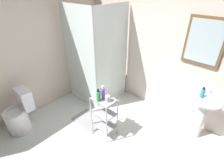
{
  "coord_description": "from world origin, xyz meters",
  "views": [
    {
      "loc": [
        1.22,
        -0.97,
        2.3
      ],
      "look_at": [
        -0.44,
        0.85,
        0.8
      ],
      "focal_mm": 26.97,
      "sensor_mm": 36.0,
      "label": 1
    }
  ],
  "objects_px": {
    "storage_cart": "(104,114)",
    "hand_soap_bottle": "(202,93)",
    "rinse_cup": "(108,99)",
    "toilet": "(19,115)",
    "conditioner_bottle_purple": "(103,93)",
    "bath_mat": "(89,120)",
    "shampoo_bottle_blue": "(102,91)",
    "pedestal_sink": "(203,110)",
    "shower_stall": "(97,79)",
    "body_wash_bottle_green": "(99,96)"
  },
  "relations": [
    {
      "from": "pedestal_sink",
      "to": "toilet",
      "type": "xyz_separation_m",
      "value": [
        -2.38,
        -1.93,
        -0.26
      ]
    },
    {
      "from": "storage_cart",
      "to": "body_wash_bottle_green",
      "type": "relative_size",
      "value": 3.61
    },
    {
      "from": "body_wash_bottle_green",
      "to": "shower_stall",
      "type": "bearing_deg",
      "value": 138.11
    },
    {
      "from": "storage_cart",
      "to": "bath_mat",
      "type": "distance_m",
      "value": 0.61
    },
    {
      "from": "pedestal_sink",
      "to": "hand_soap_bottle",
      "type": "bearing_deg",
      "value": -153.5
    },
    {
      "from": "toilet",
      "to": "conditioner_bottle_purple",
      "type": "bearing_deg",
      "value": 38.95
    },
    {
      "from": "conditioner_bottle_purple",
      "to": "body_wash_bottle_green",
      "type": "bearing_deg",
      "value": -93.83
    },
    {
      "from": "pedestal_sink",
      "to": "storage_cart",
      "type": "height_order",
      "value": "pedestal_sink"
    },
    {
      "from": "toilet",
      "to": "rinse_cup",
      "type": "distance_m",
      "value": 1.63
    },
    {
      "from": "toilet",
      "to": "hand_soap_bottle",
      "type": "distance_m",
      "value": 3.03
    },
    {
      "from": "conditioner_bottle_purple",
      "to": "rinse_cup",
      "type": "xyz_separation_m",
      "value": [
        0.1,
        -0.01,
        -0.05
      ]
    },
    {
      "from": "body_wash_bottle_green",
      "to": "rinse_cup",
      "type": "xyz_separation_m",
      "value": [
        0.11,
        0.08,
        -0.04
      ]
    },
    {
      "from": "pedestal_sink",
      "to": "shower_stall",
      "type": "bearing_deg",
      "value": -171.69
    },
    {
      "from": "toilet",
      "to": "shampoo_bottle_blue",
      "type": "height_order",
      "value": "shampoo_bottle_blue"
    },
    {
      "from": "storage_cart",
      "to": "shampoo_bottle_blue",
      "type": "distance_m",
      "value": 0.39
    },
    {
      "from": "toilet",
      "to": "rinse_cup",
      "type": "bearing_deg",
      "value": 36.27
    },
    {
      "from": "toilet",
      "to": "shower_stall",
      "type": "bearing_deg",
      "value": 80.36
    },
    {
      "from": "storage_cart",
      "to": "hand_soap_bottle",
      "type": "relative_size",
      "value": 4.43
    },
    {
      "from": "pedestal_sink",
      "to": "bath_mat",
      "type": "relative_size",
      "value": 1.35
    },
    {
      "from": "shower_stall",
      "to": "hand_soap_bottle",
      "type": "bearing_deg",
      "value": 7.55
    },
    {
      "from": "shampoo_bottle_blue",
      "to": "conditioner_bottle_purple",
      "type": "height_order",
      "value": "conditioner_bottle_purple"
    },
    {
      "from": "hand_soap_bottle",
      "to": "shower_stall",
      "type": "bearing_deg",
      "value": -172.45
    },
    {
      "from": "bath_mat",
      "to": "shampoo_bottle_blue",
      "type": "bearing_deg",
      "value": 11.21
    },
    {
      "from": "toilet",
      "to": "shampoo_bottle_blue",
      "type": "distance_m",
      "value": 1.55
    },
    {
      "from": "hand_soap_bottle",
      "to": "pedestal_sink",
      "type": "bearing_deg",
      "value": 26.5
    },
    {
      "from": "body_wash_bottle_green",
      "to": "shampoo_bottle_blue",
      "type": "distance_m",
      "value": 0.17
    },
    {
      "from": "bath_mat",
      "to": "body_wash_bottle_green",
      "type": "bearing_deg",
      "value": -12.1
    },
    {
      "from": "pedestal_sink",
      "to": "hand_soap_bottle",
      "type": "relative_size",
      "value": 4.85
    },
    {
      "from": "body_wash_bottle_green",
      "to": "hand_soap_bottle",
      "type": "bearing_deg",
      "value": 42.5
    },
    {
      "from": "hand_soap_bottle",
      "to": "toilet",
      "type": "bearing_deg",
      "value": -140.51
    },
    {
      "from": "shower_stall",
      "to": "body_wash_bottle_green",
      "type": "relative_size",
      "value": 9.76
    },
    {
      "from": "pedestal_sink",
      "to": "toilet",
      "type": "bearing_deg",
      "value": -140.88
    },
    {
      "from": "storage_cart",
      "to": "bath_mat",
      "type": "bearing_deg",
      "value": 179.44
    },
    {
      "from": "toilet",
      "to": "bath_mat",
      "type": "bearing_deg",
      "value": 51.26
    },
    {
      "from": "shampoo_bottle_blue",
      "to": "rinse_cup",
      "type": "xyz_separation_m",
      "value": [
        0.18,
        -0.07,
        -0.02
      ]
    },
    {
      "from": "shampoo_bottle_blue",
      "to": "bath_mat",
      "type": "height_order",
      "value": "shampoo_bottle_blue"
    },
    {
      "from": "hand_soap_bottle",
      "to": "body_wash_bottle_green",
      "type": "distance_m",
      "value": 1.56
    },
    {
      "from": "body_wash_bottle_green",
      "to": "pedestal_sink",
      "type": "bearing_deg",
      "value": 41.66
    },
    {
      "from": "toilet",
      "to": "hand_soap_bottle",
      "type": "xyz_separation_m",
      "value": [
        2.3,
        1.89,
        0.57
      ]
    },
    {
      "from": "shower_stall",
      "to": "conditioner_bottle_purple",
      "type": "relative_size",
      "value": 9.07
    },
    {
      "from": "hand_soap_bottle",
      "to": "rinse_cup",
      "type": "height_order",
      "value": "hand_soap_bottle"
    },
    {
      "from": "body_wash_bottle_green",
      "to": "shampoo_bottle_blue",
      "type": "bearing_deg",
      "value": 115.39
    },
    {
      "from": "bath_mat",
      "to": "rinse_cup",
      "type": "bearing_deg",
      "value": -0.5
    },
    {
      "from": "conditioner_bottle_purple",
      "to": "rinse_cup",
      "type": "height_order",
      "value": "conditioner_bottle_purple"
    },
    {
      "from": "toilet",
      "to": "body_wash_bottle_green",
      "type": "distance_m",
      "value": 1.52
    },
    {
      "from": "shower_stall",
      "to": "pedestal_sink",
      "type": "relative_size",
      "value": 2.47
    },
    {
      "from": "body_wash_bottle_green",
      "to": "bath_mat",
      "type": "xyz_separation_m",
      "value": [
        -0.41,
        0.09,
        -0.82
      ]
    },
    {
      "from": "storage_cart",
      "to": "rinse_cup",
      "type": "height_order",
      "value": "rinse_cup"
    },
    {
      "from": "shampoo_bottle_blue",
      "to": "toilet",
      "type": "bearing_deg",
      "value": -137.3
    },
    {
      "from": "shampoo_bottle_blue",
      "to": "pedestal_sink",
      "type": "bearing_deg",
      "value": 35.84
    }
  ]
}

